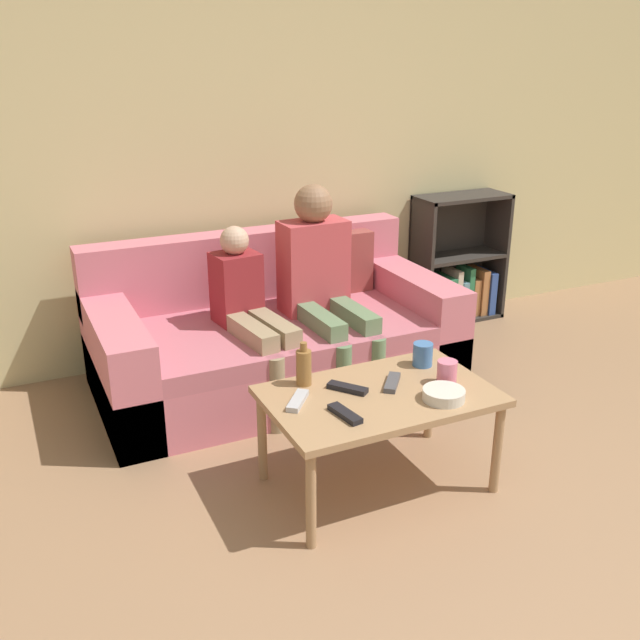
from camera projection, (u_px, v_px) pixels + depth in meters
wall_back at (252, 133)px, 4.10m from camera, size 12.00×0.06×2.60m
couch at (274, 338)px, 3.93m from camera, size 1.91×0.99×0.79m
bookshelf at (455, 273)px, 4.86m from camera, size 0.63×0.28×0.86m
coffee_table at (379, 403)px, 2.93m from camera, size 0.93×0.58×0.44m
person_adult at (321, 275)px, 3.82m from camera, size 0.37×0.68×1.09m
person_child at (251, 310)px, 3.65m from camera, size 0.31×0.69×0.91m
cup_near at (447, 372)px, 2.98m from camera, size 0.08×0.08×0.10m
cup_far at (423, 354)px, 3.15m from camera, size 0.09×0.09×0.10m
tv_remote_0 at (392, 383)px, 2.98m from camera, size 0.14×0.16×0.02m
tv_remote_1 at (298, 401)px, 2.83m from camera, size 0.14×0.16×0.02m
tv_remote_2 at (345, 414)px, 2.72m from camera, size 0.07×0.18×0.02m
tv_remote_3 at (347, 388)px, 2.93m from camera, size 0.14×0.16×0.02m
snack_bowl at (444, 395)px, 2.85m from camera, size 0.17×0.17×0.05m
bottle at (304, 367)px, 2.96m from camera, size 0.06×0.06×0.19m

